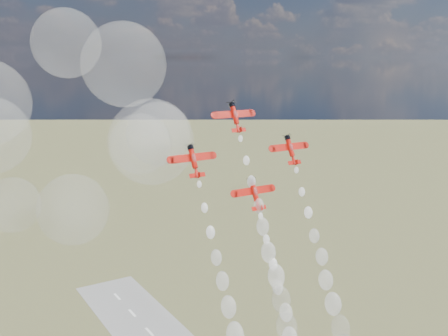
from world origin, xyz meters
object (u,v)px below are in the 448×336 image
Objects in this scene: plane_right at (291,149)px; plane_slot at (255,194)px; plane_lead at (235,117)px; plane_left at (193,160)px.

plane_right reaches higher than plane_slot.
plane_right is at bearing -17.62° from plane_lead.
plane_left is at bearing 180.00° from plane_right.
plane_right is at bearing 0.00° from plane_left.
plane_left is at bearing 162.38° from plane_slot.
plane_lead is 17.64m from plane_left.
plane_lead is at bearing 17.62° from plane_left.
plane_slot is at bearing -17.62° from plane_left.
plane_slot is at bearing -90.00° from plane_lead.
plane_lead is 1.00× the size of plane_right.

